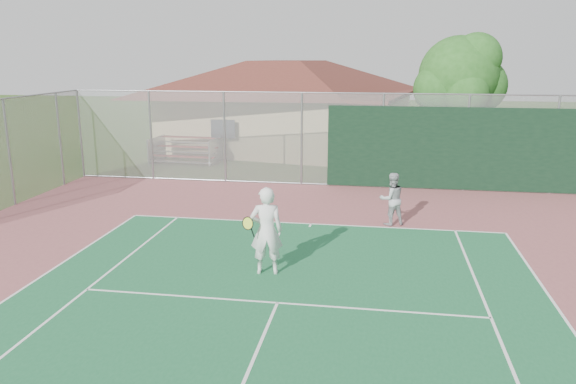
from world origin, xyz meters
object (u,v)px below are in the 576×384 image
object	(u,v)px
clubhouse	(287,97)
player_white_front	(266,231)
bleachers	(186,149)
player_grey_back	(392,200)
tree	(461,79)

from	to	relation	value
clubhouse	player_white_front	size ratio (longest dim) A/B	6.91
bleachers	player_grey_back	bearing A→B (deg)	-39.37
clubhouse	player_white_front	xyz separation A→B (m)	(2.35, -17.10, -1.75)
clubhouse	player_white_front	world-z (taller)	clubhouse
tree	bleachers	bearing A→B (deg)	-171.92
player_white_front	player_grey_back	bearing A→B (deg)	-133.49
clubhouse	player_white_front	distance (m)	17.35
clubhouse	player_grey_back	size ratio (longest dim) A/B	9.00
bleachers	player_white_front	bearing A→B (deg)	-60.12
bleachers	tree	xyz separation A→B (m)	(12.30, 1.75, 3.23)
bleachers	tree	distance (m)	12.84
tree	player_grey_back	distance (m)	11.14
tree	player_grey_back	world-z (taller)	tree
bleachers	player_white_front	size ratio (longest dim) A/B	1.54
player_white_front	player_grey_back	distance (m)	5.14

